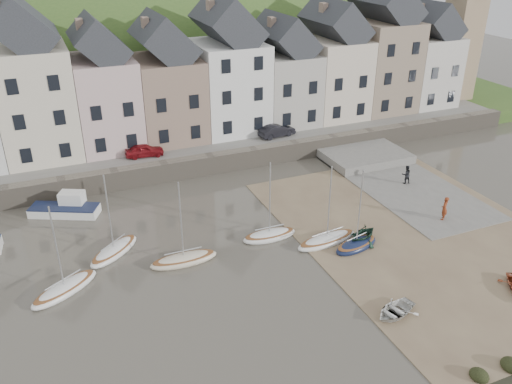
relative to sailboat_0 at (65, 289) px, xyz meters
name	(u,v)px	position (x,y,z in m)	size (l,w,h in m)	color
ground	(291,268)	(14.23, -3.20, -0.26)	(160.00, 160.00, 0.00)	#4C473B
quay_land	(169,118)	(14.23, 28.80, 0.49)	(90.00, 30.00, 1.50)	#385722
quay_street	(198,145)	(14.23, 17.30, 1.29)	(70.00, 7.00, 0.10)	slate
seawall	(210,164)	(14.23, 13.80, 0.64)	(70.00, 1.20, 1.80)	slate
beach	(423,235)	(25.23, -3.20, -0.23)	(18.00, 26.00, 0.06)	brown
slipway	(401,183)	(29.23, 4.80, -0.20)	(8.00, 18.00, 0.12)	slate
hillside	(108,178)	(9.23, 56.79, -18.25)	(134.40, 84.00, 84.00)	#385722
townhouse_terrace	(202,77)	(15.99, 20.80, 7.06)	(61.05, 8.00, 13.93)	silver
church_spire	(465,19)	(48.78, 20.80, 10.79)	(4.00, 4.00, 18.00)	#997F60
sailboat_0	(65,289)	(0.00, 0.00, 0.00)	(4.87, 3.88, 6.32)	white
sailboat_1	(114,251)	(3.59, 3.22, 0.00)	(4.47, 4.15, 6.32)	white
sailboat_2	(184,259)	(7.79, 0.26, 0.00)	(4.71, 1.53, 6.32)	beige
sailboat_3	(269,235)	(14.50, 0.88, 0.00)	(4.16, 1.53, 6.32)	white
sailboat_4	(327,240)	(18.07, -1.35, 0.00)	(5.15, 2.12, 6.32)	white
sailboat_5	(356,245)	(19.67, -2.75, 0.01)	(4.00, 2.36, 6.32)	#121B3A
motorboat_2	(66,207)	(1.09, 10.65, 0.32)	(5.60, 3.89, 1.70)	white
rowboat_white	(395,310)	(17.73, -9.95, 0.09)	(2.03, 2.84, 0.59)	silver
rowboat_green	(363,234)	(20.47, -2.31, 0.48)	(2.22, 2.57, 1.36)	#153123
person_red	(445,208)	(28.13, -1.97, 0.81)	(0.69, 0.46, 1.91)	maroon
person_dark	(406,174)	(29.51, 4.58, 0.70)	(0.82, 0.64, 1.69)	black
car_left	(144,150)	(8.74, 16.30, 1.94)	(1.41, 3.50, 1.19)	maroon
car_right	(277,131)	(22.26, 16.30, 1.97)	(1.34, 3.83, 1.26)	black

